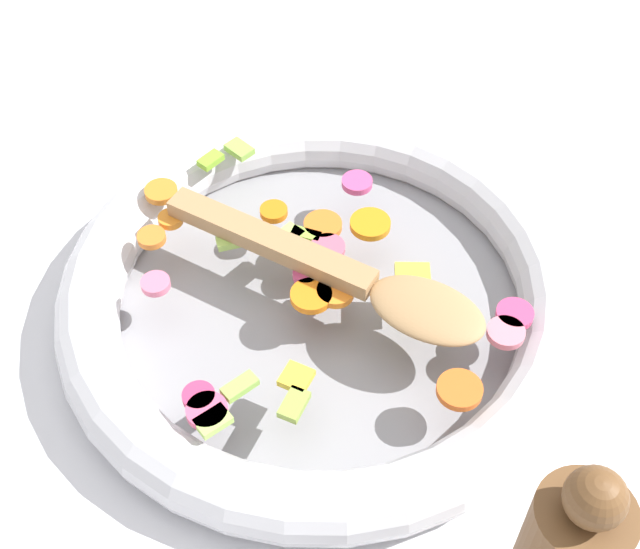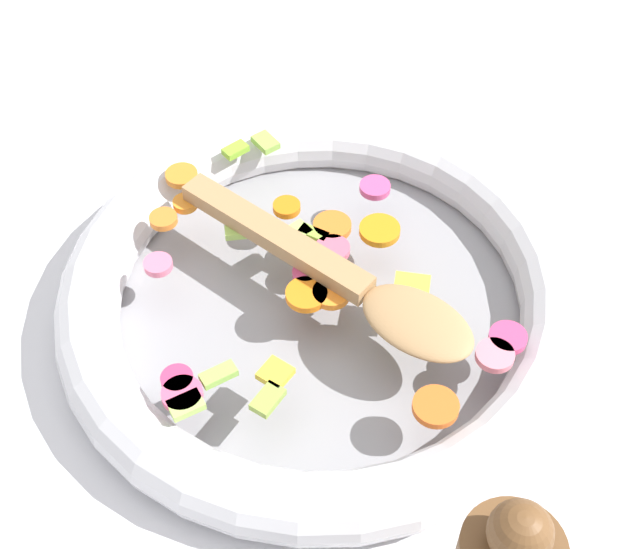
# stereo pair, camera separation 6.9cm
# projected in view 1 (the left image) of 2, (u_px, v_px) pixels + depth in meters

# --- Properties ---
(ground_plane) EXTENTS (4.00, 4.00, 0.00)m
(ground_plane) POSITION_uv_depth(u_px,v_px,m) (320.00, 314.00, 0.73)
(ground_plane) COLOR silver
(skillet) EXTENTS (0.42, 0.42, 0.05)m
(skillet) POSITION_uv_depth(u_px,v_px,m) (320.00, 297.00, 0.71)
(skillet) COLOR gray
(skillet) RESTS_ON ground_plane
(chopped_vegetables) EXTENTS (0.32, 0.28, 0.01)m
(chopped_vegetables) POSITION_uv_depth(u_px,v_px,m) (311.00, 279.00, 0.68)
(chopped_vegetables) COLOR orange
(chopped_vegetables) RESTS_ON skillet
(wooden_spoon) EXTENTS (0.22, 0.22, 0.01)m
(wooden_spoon) POSITION_uv_depth(u_px,v_px,m) (355.00, 279.00, 0.67)
(wooden_spoon) COLOR #A87F51
(wooden_spoon) RESTS_ON chopped_vegetables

